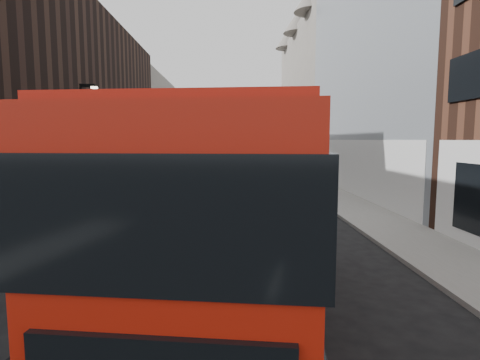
{
  "coord_description": "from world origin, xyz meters",
  "views": [
    {
      "loc": [
        0.65,
        -5.18,
        3.82
      ],
      "look_at": [
        0.98,
        7.01,
        2.5
      ],
      "focal_mm": 28.0,
      "sensor_mm": 36.0,
      "label": 1
    }
  ],
  "objects": [
    {
      "name": "building_left_mid",
      "position": [
        -11.5,
        30.0,
        7.0
      ],
      "size": [
        5.0,
        24.0,
        14.0
      ],
      "primitive_type": "cube",
      "color": "black",
      "rests_on": "ground"
    },
    {
      "name": "red_bus",
      "position": [
        0.8,
        2.46,
        2.33
      ],
      "size": [
        3.76,
        10.56,
        4.19
      ],
      "rotation": [
        0.0,
        0.0,
        -0.13
      ],
      "color": "#B1180A",
      "rests_on": "ground"
    },
    {
      "name": "car_c",
      "position": [
        3.2,
        27.37,
        0.67
      ],
      "size": [
        2.13,
        4.72,
        1.34
      ],
      "primitive_type": "imported",
      "rotation": [
        0.0,
        0.0,
        -0.05
      ],
      "color": "black",
      "rests_on": "ground"
    },
    {
      "name": "street_lamp",
      "position": [
        -8.22,
        18.0,
        4.18
      ],
      "size": [
        1.06,
        0.22,
        7.0
      ],
      "color": "black",
      "rests_on": "sidewalk_left"
    },
    {
      "name": "grey_bus",
      "position": [
        1.85,
        44.34,
        1.93
      ],
      "size": [
        3.2,
        11.29,
        3.61
      ],
      "rotation": [
        0.0,
        0.0,
        -0.05
      ],
      "color": "black",
      "rests_on": "ground"
    },
    {
      "name": "building_victorian",
      "position": [
        11.38,
        44.0,
        9.66
      ],
      "size": [
        6.5,
        24.0,
        21.0
      ],
      "color": "slate",
      "rests_on": "ground"
    },
    {
      "name": "car_b",
      "position": [
        2.4,
        23.39,
        0.68
      ],
      "size": [
        1.8,
        4.24,
        1.36
      ],
      "primitive_type": "imported",
      "rotation": [
        0.0,
        0.0,
        0.09
      ],
      "color": "gray",
      "rests_on": "ground"
    },
    {
      "name": "sidewalk_right",
      "position": [
        7.5,
        25.0,
        0.07
      ],
      "size": [
        3.0,
        80.0,
        0.15
      ],
      "primitive_type": "cube",
      "color": "slate",
      "rests_on": "ground"
    },
    {
      "name": "building_left_far",
      "position": [
        -11.5,
        52.0,
        6.5
      ],
      "size": [
        5.0,
        20.0,
        13.0
      ],
      "primitive_type": "cube",
      "color": "slate",
      "rests_on": "ground"
    },
    {
      "name": "car_a",
      "position": [
        3.24,
        15.48,
        0.63
      ],
      "size": [
        1.73,
        3.81,
        1.27
      ],
      "primitive_type": "imported",
      "rotation": [
        0.0,
        0.0,
        -0.06
      ],
      "color": "black",
      "rests_on": "ground"
    },
    {
      "name": "sidewalk_left",
      "position": [
        -8.0,
        25.0,
        0.07
      ],
      "size": [
        2.0,
        80.0,
        0.15
      ],
      "primitive_type": "cube",
      "color": "slate",
      "rests_on": "ground"
    },
    {
      "name": "building_modern_block",
      "position": [
        11.47,
        21.0,
        9.9
      ],
      "size": [
        5.03,
        22.0,
        20.0
      ],
      "color": "#A2A6AC",
      "rests_on": "ground"
    }
  ]
}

